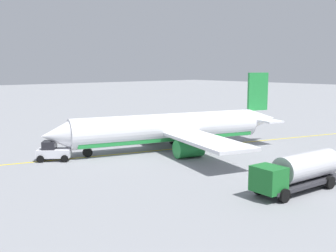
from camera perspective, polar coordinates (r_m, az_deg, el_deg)
The scene contains 7 objects.
ground_plane at distance 51.45m, azimuth 0.00°, elevation -3.31°, with size 400.00×400.00×0.00m, color gray.
airplane at distance 51.21m, azimuth 0.52°, elevation -0.40°, with size 31.87×28.72×9.57m.
fuel_tanker at distance 35.92m, azimuth 17.85°, elevation -6.01°, with size 10.06×3.42×3.15m.
pushback_tug at distance 47.10m, azimuth -15.79°, elevation -3.46°, with size 4.10×3.88×2.20m.
refueling_worker at distance 38.90m, azimuth 15.12°, elevation -6.17°, with size 0.62×0.63×1.71m.
safety_cone_nose at distance 50.41m, azimuth -15.82°, elevation -3.45°, with size 0.64×0.64×0.71m, color #F2590F.
taxi_line_marking at distance 51.45m, azimuth 0.00°, elevation -3.30°, with size 61.52×0.30×0.01m, color yellow.
Camera 1 is at (32.90, 38.18, 10.33)m, focal length 43.50 mm.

